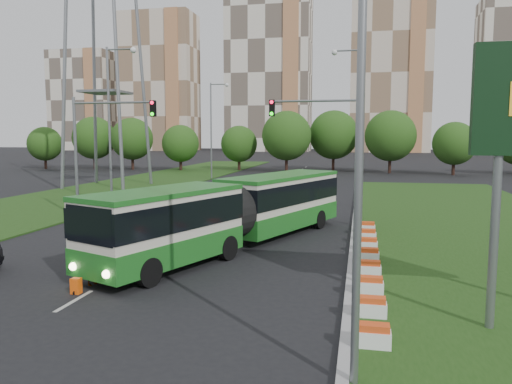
% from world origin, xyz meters
% --- Properties ---
extents(ground, '(360.00, 360.00, 0.00)m').
position_xyz_m(ground, '(0.00, 0.00, 0.00)').
color(ground, black).
rests_on(ground, ground).
extents(grass_median, '(14.00, 60.00, 0.15)m').
position_xyz_m(grass_median, '(13.00, 8.00, 0.07)').
color(grass_median, '#1F4213').
rests_on(grass_median, ground).
extents(median_kerb, '(0.30, 60.00, 0.18)m').
position_xyz_m(median_kerb, '(6.05, 8.00, 0.09)').
color(median_kerb, '#9C9C9C').
rests_on(median_kerb, ground).
extents(left_verge, '(12.00, 110.00, 0.10)m').
position_xyz_m(left_verge, '(-18.00, 25.00, 0.05)').
color(left_verge, '#1F4213').
rests_on(left_verge, ground).
extents(lane_markings, '(0.20, 100.00, 0.01)m').
position_xyz_m(lane_markings, '(-3.00, 20.00, 0.00)').
color(lane_markings, '#B9B8B1').
rests_on(lane_markings, ground).
extents(flower_planters, '(1.10, 15.90, 0.60)m').
position_xyz_m(flower_planters, '(6.70, -0.30, 0.45)').
color(flower_planters, white).
rests_on(flower_planters, grass_median).
extents(traffic_mast_median, '(5.76, 0.32, 8.00)m').
position_xyz_m(traffic_mast_median, '(4.78, 10.00, 5.35)').
color(traffic_mast_median, gray).
rests_on(traffic_mast_median, ground).
extents(traffic_mast_left, '(5.76, 0.32, 8.00)m').
position_xyz_m(traffic_mast_left, '(-10.38, 9.00, 5.35)').
color(traffic_mast_left, gray).
rests_on(traffic_mast_left, ground).
extents(street_lamps, '(36.00, 60.00, 12.00)m').
position_xyz_m(street_lamps, '(-3.00, 10.00, 6.00)').
color(street_lamps, gray).
rests_on(street_lamps, ground).
extents(tree_line, '(120.00, 8.00, 9.00)m').
position_xyz_m(tree_line, '(10.00, 55.00, 4.50)').
color(tree_line, '#214913').
rests_on(tree_line, ground).
extents(apartment_tower_west, '(26.00, 15.00, 48.00)m').
position_xyz_m(apartment_tower_west, '(-65.00, 150.00, 24.00)').
color(apartment_tower_west, beige).
rests_on(apartment_tower_west, ground).
extents(apartment_tower_cwest, '(28.00, 15.00, 52.00)m').
position_xyz_m(apartment_tower_cwest, '(-25.00, 150.00, 26.00)').
color(apartment_tower_cwest, silver).
rests_on(apartment_tower_cwest, ground).
extents(apartment_tower_ceast, '(25.00, 15.00, 50.00)m').
position_xyz_m(apartment_tower_ceast, '(15.00, 150.00, 25.00)').
color(apartment_tower_ceast, beige).
rests_on(apartment_tower_ceast, ground).
extents(midrise_west, '(22.00, 14.00, 36.00)m').
position_xyz_m(midrise_west, '(-95.00, 150.00, 18.00)').
color(midrise_west, silver).
rests_on(midrise_west, ground).
extents(articulated_bus, '(2.75, 17.61, 2.90)m').
position_xyz_m(articulated_bus, '(0.06, 3.18, 1.77)').
color(articulated_bus, beige).
rests_on(articulated_bus, ground).
extents(car_left_far, '(1.98, 4.51, 1.44)m').
position_xyz_m(car_left_far, '(-8.01, 14.53, 0.72)').
color(car_left_far, black).
rests_on(car_left_far, ground).
extents(pedestrian, '(0.48, 0.63, 1.56)m').
position_xyz_m(pedestrian, '(-3.36, -4.20, 0.78)').
color(pedestrian, gray).
rests_on(pedestrian, ground).
extents(shopping_trolley, '(0.32, 0.34, 0.55)m').
position_xyz_m(shopping_trolley, '(-3.36, -5.27, 0.27)').
color(shopping_trolley, '#F8560D').
rests_on(shopping_trolley, ground).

